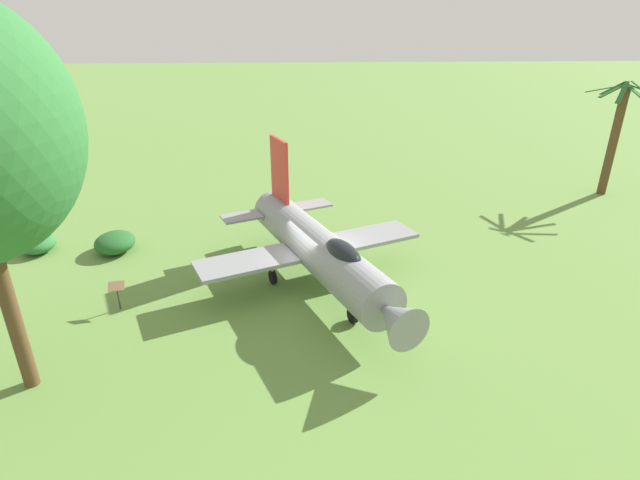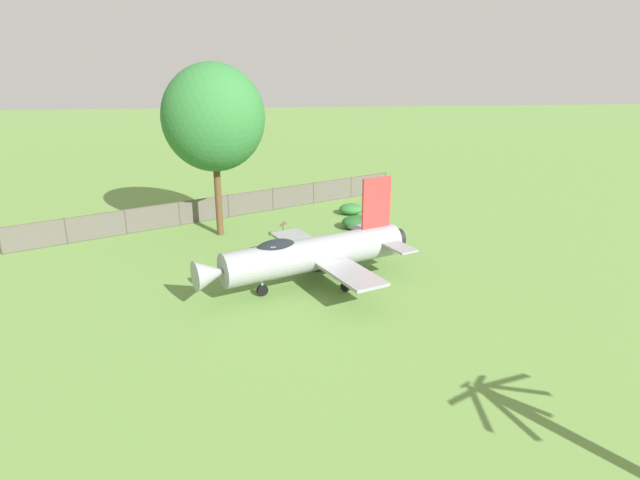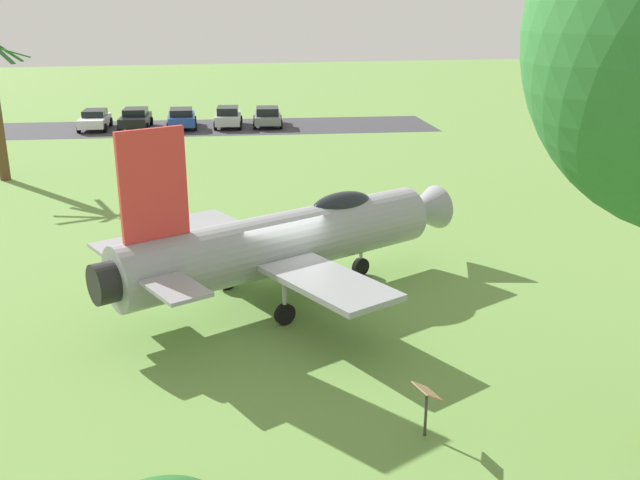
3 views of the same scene
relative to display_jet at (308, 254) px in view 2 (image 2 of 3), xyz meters
name	(u,v)px [view 2 (image 2 of 3)]	position (x,y,z in m)	size (l,w,h in m)	color
ground_plane	(315,284)	(0.34, 0.15, -1.80)	(200.00, 200.00, 0.00)	#668E42
display_jet	(308,254)	(0.00, 0.00, 0.00)	(11.77, 9.67, 5.48)	gray
shade_tree	(213,118)	(-5.37, 9.32, 6.08)	(6.63, 5.81, 11.36)	brown
perimeter_fence	(228,205)	(-5.05, 13.42, -0.86)	(27.10, 13.83, 1.78)	#4C4238
shrub_near_fence	(351,209)	(4.31, 13.42, -1.39)	(1.82, 1.58, 0.82)	#2D7033
shrub_by_tree	(357,222)	(4.18, 9.72, -1.33)	(2.15, 1.86, 0.93)	#235B26
info_plaque	(283,227)	(-1.11, 7.91, -0.95)	(0.50, 0.66, 1.14)	#333333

